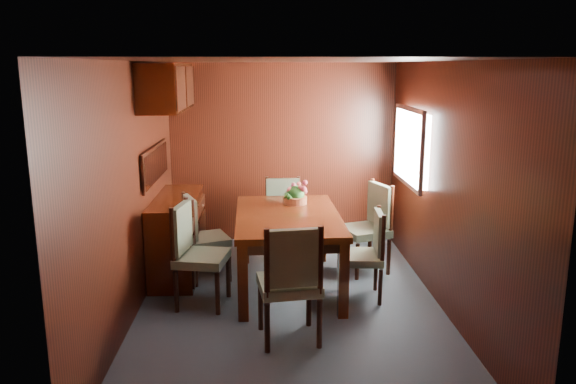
{
  "coord_description": "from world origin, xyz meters",
  "views": [
    {
      "loc": [
        -0.25,
        -5.24,
        2.35
      ],
      "look_at": [
        0.0,
        0.55,
        1.05
      ],
      "focal_mm": 35.0,
      "sensor_mm": 36.0,
      "label": 1
    }
  ],
  "objects_px": {
    "dining_table": "(288,225)",
    "chair_head": "(291,277)",
    "sideboard": "(178,235)",
    "chair_right_near": "(368,249)",
    "chair_left_near": "(194,249)",
    "flower_centerpiece": "(295,192)"
  },
  "relations": [
    {
      "from": "dining_table",
      "to": "chair_head",
      "type": "xyz_separation_m",
      "value": [
        -0.03,
        -1.28,
        -0.1
      ]
    },
    {
      "from": "sideboard",
      "to": "chair_right_near",
      "type": "height_order",
      "value": "chair_right_near"
    },
    {
      "from": "dining_table",
      "to": "chair_right_near",
      "type": "height_order",
      "value": "chair_right_near"
    },
    {
      "from": "sideboard",
      "to": "dining_table",
      "type": "height_order",
      "value": "sideboard"
    },
    {
      "from": "dining_table",
      "to": "chair_left_near",
      "type": "distance_m",
      "value": 1.04
    },
    {
      "from": "chair_right_near",
      "to": "flower_centerpiece",
      "type": "relative_size",
      "value": 3.24
    },
    {
      "from": "dining_table",
      "to": "chair_right_near",
      "type": "relative_size",
      "value": 1.89
    },
    {
      "from": "chair_right_near",
      "to": "flower_centerpiece",
      "type": "distance_m",
      "value": 1.14
    },
    {
      "from": "sideboard",
      "to": "chair_left_near",
      "type": "height_order",
      "value": "chair_left_near"
    },
    {
      "from": "sideboard",
      "to": "flower_centerpiece",
      "type": "xyz_separation_m",
      "value": [
        1.35,
        -0.03,
        0.51
      ]
    },
    {
      "from": "chair_left_near",
      "to": "flower_centerpiece",
      "type": "height_order",
      "value": "flower_centerpiece"
    },
    {
      "from": "dining_table",
      "to": "flower_centerpiece",
      "type": "relative_size",
      "value": 6.11
    },
    {
      "from": "sideboard",
      "to": "flower_centerpiece",
      "type": "relative_size",
      "value": 4.85
    },
    {
      "from": "sideboard",
      "to": "flower_centerpiece",
      "type": "distance_m",
      "value": 1.44
    },
    {
      "from": "chair_left_near",
      "to": "flower_centerpiece",
      "type": "relative_size",
      "value": 3.65
    },
    {
      "from": "chair_right_near",
      "to": "flower_centerpiece",
      "type": "height_order",
      "value": "flower_centerpiece"
    },
    {
      "from": "dining_table",
      "to": "flower_centerpiece",
      "type": "distance_m",
      "value": 0.54
    },
    {
      "from": "flower_centerpiece",
      "to": "chair_right_near",
      "type": "bearing_deg",
      "value": -48.32
    },
    {
      "from": "sideboard",
      "to": "dining_table",
      "type": "distance_m",
      "value": 1.36
    },
    {
      "from": "flower_centerpiece",
      "to": "sideboard",
      "type": "bearing_deg",
      "value": 178.94
    },
    {
      "from": "sideboard",
      "to": "chair_head",
      "type": "relative_size",
      "value": 1.29
    },
    {
      "from": "dining_table",
      "to": "flower_centerpiece",
      "type": "xyz_separation_m",
      "value": [
        0.11,
        0.46,
        0.25
      ]
    }
  ]
}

